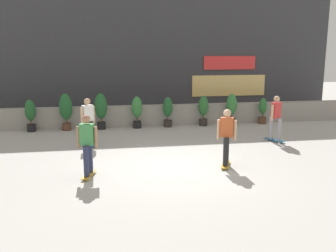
# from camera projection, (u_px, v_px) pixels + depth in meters

# --- Properties ---
(ground_plane) EXTENTS (48.00, 48.00, 0.00)m
(ground_plane) POSITION_uv_depth(u_px,v_px,m) (176.00, 167.00, 11.04)
(ground_plane) COLOR #B2AFA8
(planter_wall) EXTENTS (18.00, 0.40, 0.90)m
(planter_wall) POSITION_uv_depth(u_px,v_px,m) (152.00, 115.00, 16.74)
(planter_wall) COLOR gray
(planter_wall) RESTS_ON ground
(building_backdrop) EXTENTS (20.00, 2.08, 6.50)m
(building_backdrop) POSITION_uv_depth(u_px,v_px,m) (142.00, 50.00, 20.02)
(building_backdrop) COLOR #38383D
(building_backdrop) RESTS_ON ground
(potted_plant_0) EXTENTS (0.43, 0.43, 1.32)m
(potted_plant_0) POSITION_uv_depth(u_px,v_px,m) (30.00, 114.00, 15.44)
(potted_plant_0) COLOR black
(potted_plant_0) RESTS_ON ground
(potted_plant_1) EXTENTS (0.53, 0.53, 1.54)m
(potted_plant_1) POSITION_uv_depth(u_px,v_px,m) (66.00, 109.00, 15.63)
(potted_plant_1) COLOR brown
(potted_plant_1) RESTS_ON ground
(potted_plant_2) EXTENTS (0.53, 0.53, 1.53)m
(potted_plant_2) POSITION_uv_depth(u_px,v_px,m) (101.00, 108.00, 15.86)
(potted_plant_2) COLOR black
(potted_plant_2) RESTS_ON ground
(potted_plant_3) EXTENTS (0.45, 0.45, 1.36)m
(potted_plant_3) POSITION_uv_depth(u_px,v_px,m) (137.00, 110.00, 16.13)
(potted_plant_3) COLOR black
(potted_plant_3) RESTS_ON ground
(potted_plant_4) EXTENTS (0.42, 0.42, 1.31)m
(potted_plant_4) POSITION_uv_depth(u_px,v_px,m) (168.00, 110.00, 16.35)
(potted_plant_4) COLOR #2D2823
(potted_plant_4) RESTS_ON ground
(potted_plant_5) EXTENTS (0.43, 0.43, 1.33)m
(potted_plant_5) POSITION_uv_depth(u_px,v_px,m) (203.00, 109.00, 16.60)
(potted_plant_5) COLOR #2D2823
(potted_plant_5) RESTS_ON ground
(potted_plant_6) EXTENTS (0.46, 0.46, 1.39)m
(potted_plant_6) POSITION_uv_depth(u_px,v_px,m) (232.00, 107.00, 16.79)
(potted_plant_6) COLOR brown
(potted_plant_6) RESTS_ON ground
(potted_plant_7) EXTENTS (0.36, 0.36, 1.17)m
(potted_plant_7) POSITION_uv_depth(u_px,v_px,m) (263.00, 110.00, 17.06)
(potted_plant_7) COLOR brown
(potted_plant_7) RESTS_ON ground
(skater_by_wall_left) EXTENTS (0.62, 0.77, 1.70)m
(skater_by_wall_left) POSITION_uv_depth(u_px,v_px,m) (88.00, 120.00, 13.12)
(skater_by_wall_left) COLOR #266699
(skater_by_wall_left) RESTS_ON ground
(skater_far_left) EXTENTS (0.52, 0.82, 1.70)m
(skater_far_left) POSITION_uv_depth(u_px,v_px,m) (227.00, 135.00, 10.84)
(skater_far_left) COLOR #BF8C26
(skater_far_left) RESTS_ON ground
(skater_foreground) EXTENTS (0.55, 0.82, 1.70)m
(skater_foreground) POSITION_uv_depth(u_px,v_px,m) (87.00, 143.00, 9.97)
(skater_foreground) COLOR #BF8C26
(skater_foreground) RESTS_ON ground
(skater_mid_plaza) EXTENTS (0.59, 0.79, 1.70)m
(skater_mid_plaza) POSITION_uv_depth(u_px,v_px,m) (276.00, 116.00, 13.75)
(skater_mid_plaza) COLOR #266699
(skater_mid_plaza) RESTS_ON ground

